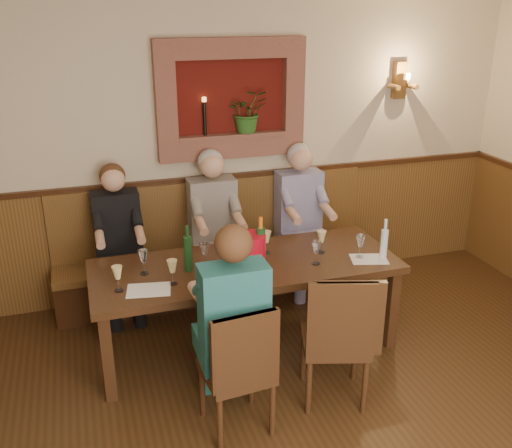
{
  "coord_description": "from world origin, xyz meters",
  "views": [
    {
      "loc": [
        -1.15,
        -2.03,
        2.66
      ],
      "look_at": [
        0.1,
        1.9,
        1.05
      ],
      "focal_mm": 40.0,
      "sensor_mm": 36.0,
      "label": 1
    }
  ],
  "objects": [
    {
      "name": "room_shell",
      "position": [
        0.0,
        0.0,
        1.89
      ],
      "size": [
        6.04,
        6.04,
        2.82
      ],
      "color": "beige",
      "rests_on": "ground"
    },
    {
      "name": "wainscoting",
      "position": [
        0.0,
        -0.0,
        0.59
      ],
      "size": [
        6.02,
        6.02,
        1.15
      ],
      "color": "brown",
      "rests_on": "ground"
    },
    {
      "name": "wall_niche",
      "position": [
        0.24,
        2.94,
        1.81
      ],
      "size": [
        1.36,
        0.3,
        1.06
      ],
      "color": "#4E100B",
      "rests_on": "ground"
    },
    {
      "name": "wall_sconce",
      "position": [
        1.9,
        2.93,
        1.94
      ],
      "size": [
        0.25,
        0.2,
        0.35
      ],
      "color": "brown",
      "rests_on": "ground"
    },
    {
      "name": "dining_table",
      "position": [
        0.0,
        1.85,
        0.68
      ],
      "size": [
        2.4,
        0.9,
        0.75
      ],
      "color": "black",
      "rests_on": "ground"
    },
    {
      "name": "bench",
      "position": [
        0.0,
        2.79,
        0.33
      ],
      "size": [
        3.0,
        0.45,
        1.11
      ],
      "color": "#381E0F",
      "rests_on": "ground"
    },
    {
      "name": "chair_near_left",
      "position": [
        -0.33,
        0.93,
        0.28
      ],
      "size": [
        0.46,
        0.46,
        0.95
      ],
      "rotation": [
        0.0,
        0.0,
        0.09
      ],
      "color": "black",
      "rests_on": "ground"
    },
    {
      "name": "chair_near_right",
      "position": [
        0.4,
        1.02,
        0.29
      ],
      "size": [
        0.56,
        0.56,
        1.01
      ],
      "rotation": [
        0.0,
        0.0,
        -0.29
      ],
      "color": "black",
      "rests_on": "ground"
    },
    {
      "name": "person_bench_left",
      "position": [
        -0.9,
        2.69,
        0.57
      ],
      "size": [
        0.4,
        0.5,
        1.39
      ],
      "color": "black",
      "rests_on": "ground"
    },
    {
      "name": "person_bench_mid",
      "position": [
        -0.04,
        2.69,
        0.6
      ],
      "size": [
        0.43,
        0.53,
        1.45
      ],
      "color": "#5C5654",
      "rests_on": "ground"
    },
    {
      "name": "person_bench_right",
      "position": [
        0.81,
        2.69,
        0.6
      ],
      "size": [
        0.43,
        0.52,
        1.44
      ],
      "color": "navy",
      "rests_on": "ground"
    },
    {
      "name": "person_chair_front",
      "position": [
        -0.34,
        1.07,
        0.6
      ],
      "size": [
        0.43,
        0.52,
        1.44
      ],
      "color": "navy",
      "rests_on": "ground"
    },
    {
      "name": "spittoon_bucket",
      "position": [
        0.02,
        1.78,
        0.88
      ],
      "size": [
        0.3,
        0.3,
        0.27
      ],
      "primitive_type": "cylinder",
      "rotation": [
        0.0,
        0.0,
        -0.38
      ],
      "color": "red",
      "rests_on": "dining_table"
    },
    {
      "name": "wine_bottle_green_a",
      "position": [
        0.1,
        1.78,
        0.91
      ],
      "size": [
        0.09,
        0.09,
        0.4
      ],
      "rotation": [
        0.0,
        0.0,
        0.33
      ],
      "color": "#19471E",
      "rests_on": "dining_table"
    },
    {
      "name": "wine_bottle_green_b",
      "position": [
        -0.45,
        1.86,
        0.9
      ],
      "size": [
        0.07,
        0.07,
        0.37
      ],
      "rotation": [
        0.0,
        0.0,
        0.14
      ],
      "color": "#19471E",
      "rests_on": "dining_table"
    },
    {
      "name": "water_bottle",
      "position": [
        1.08,
        1.62,
        0.88
      ],
      "size": [
        0.07,
        0.07,
        0.33
      ],
      "rotation": [
        0.0,
        0.0,
        0.36
      ],
      "color": "silver",
      "rests_on": "dining_table"
    },
    {
      "name": "tasting_sheet_a",
      "position": [
        -0.79,
        1.63,
        0.75
      ],
      "size": [
        0.34,
        0.27,
        0.0
      ],
      "primitive_type": "cube",
      "rotation": [
        0.0,
        0.0,
        -0.17
      ],
      "color": "white",
      "rests_on": "dining_table"
    },
    {
      "name": "tasting_sheet_b",
      "position": [
        -0.09,
        1.62,
        0.75
      ],
      "size": [
        0.3,
        0.26,
        0.0
      ],
      "primitive_type": "cube",
      "rotation": [
        0.0,
        0.0,
        0.42
      ],
      "color": "white",
      "rests_on": "dining_table"
    },
    {
      "name": "tasting_sheet_c",
      "position": [
        0.96,
        1.62,
        0.75
      ],
      "size": [
        0.33,
        0.28,
        0.0
      ],
      "primitive_type": "cube",
      "rotation": [
        0.0,
        0.0,
        -0.28
      ],
      "color": "white",
      "rests_on": "dining_table"
    },
    {
      "name": "tasting_sheet_d",
      "position": [
        -0.33,
        1.57,
        0.75
      ],
      "size": [
        0.27,
        0.2,
        0.0
      ],
      "primitive_type": "cube",
      "rotation": [
        0.0,
        0.0,
        -0.07
      ],
      "color": "white",
      "rests_on": "dining_table"
    },
    {
      "name": "wine_glass_0",
      "position": [
        -0.6,
        1.67,
        0.85
      ],
      "size": [
        0.08,
        0.08,
        0.19
      ],
      "primitive_type": null,
      "color": "#DFD185",
      "rests_on": "dining_table"
    },
    {
      "name": "wine_glass_1",
      "position": [
        -0.99,
        1.68,
        0.85
      ],
      "size": [
        0.08,
        0.08,
        0.19
      ],
      "primitive_type": null,
      "color": "#DFD185",
      "rests_on": "dining_table"
    },
    {
      "name": "wine_glass_2",
      "position": [
        0.52,
        1.67,
        0.85
      ],
      "size": [
        0.08,
        0.08,
        0.19
      ],
      "primitive_type": null,
      "color": "white",
      "rests_on": "dining_table"
    },
    {
      "name": "wine_glass_3",
      "position": [
        -0.32,
        1.89,
        0.85
      ],
      "size": [
        0.08,
        0.08,
        0.19
      ],
      "primitive_type": null,
      "color": "white",
      "rests_on": "dining_table"
    },
    {
      "name": "wine_glass_4",
      "position": [
        0.64,
        1.86,
        0.85
      ],
      "size": [
        0.08,
        0.08,
        0.19
      ],
      "primitive_type": null,
      "color": "#DFD185",
      "rests_on": "dining_table"
    },
    {
      "name": "wine_glass_5",
      "position": [
        -0.16,
        1.56,
        0.85
      ],
      "size": [
        0.08,
        0.08,
        0.19
      ],
      "primitive_type": null,
      "color": "#DFD185",
      "rests_on": "dining_table"
    },
    {
      "name": "wine_glass_6",
      "position": [
        0.22,
        1.98,
        0.85
      ],
      "size": [
        0.08,
        0.08,
        0.19
      ],
      "primitive_type": null,
      "color": "#DFD185",
      "rests_on": "dining_table"
    },
    {
      "name": "wine_glass_7",
      "position": [
        0.9,
        1.68,
        0.85
      ],
      "size": [
        0.08,
        0.08,
        0.19
      ],
      "primitive_type": null,
      "color": "white",
      "rests_on": "dining_table"
    },
    {
      "name": "wine_glass_8",
      "position": [
        -0.78,
        1.91,
        0.85
      ],
      "size": [
        0.08,
        0.08,
        0.19
      ],
      "primitive_type": null,
      "color": "white",
      "rests_on": "dining_table"
    }
  ]
}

